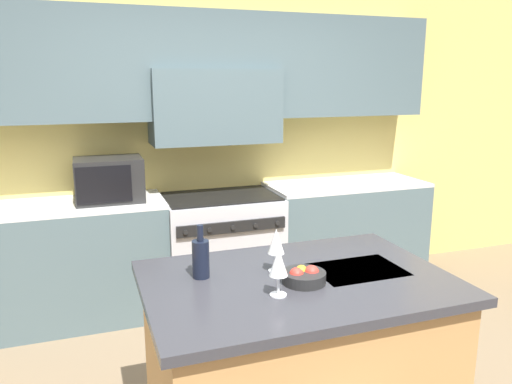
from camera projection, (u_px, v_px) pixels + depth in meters
name	position (u px, v px, depth m)	size (l,w,h in m)	color
back_cabinetry	(211.00, 111.00, 4.25)	(10.00, 0.46, 2.70)	#DBC166
back_counter	(221.00, 246.00, 4.27)	(3.85, 0.62, 0.95)	#4C6066
range_stove	(221.00, 248.00, 4.25)	(0.95, 0.70, 0.92)	#B7B7BC
microwave	(109.00, 180.00, 3.84)	(0.50, 0.39, 0.34)	black
kitchen_island	(296.00, 365.00, 2.49)	(1.46, 0.99, 0.94)	#B7844C
wine_bottle	(201.00, 258.00, 2.38)	(0.08, 0.08, 0.26)	black
wine_glass_near	(279.00, 263.00, 2.16)	(0.08, 0.08, 0.22)	white
wine_glass_far	(276.00, 242.00, 2.44)	(0.08, 0.08, 0.22)	white
fruit_bowl	(304.00, 276.00, 2.33)	(0.21, 0.21, 0.08)	black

